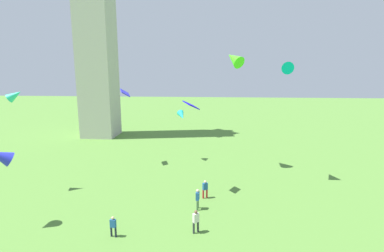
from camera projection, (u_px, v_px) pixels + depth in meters
The scene contains 10 objects.
person_0 at pixel (113, 225), 21.05m from camera, with size 0.48×0.30×1.57m.
person_1 at pixel (196, 220), 21.58m from camera, with size 0.52×0.50×1.77m.
person_2 at pixel (205, 188), 27.40m from camera, with size 0.52×0.44×1.73m.
person_3 at pixel (198, 198), 25.20m from camera, with size 0.32×0.56×1.82m.
kite_flying_0 at pixel (15, 95), 27.37m from camera, with size 1.72×1.32×1.40m.
kite_flying_2 at pixel (234, 59), 33.99m from camera, with size 2.74×2.92×2.29m.
kite_flying_3 at pixel (285, 67), 29.98m from camera, with size 1.39×2.02×1.52m.
kite_flying_4 at pixel (191, 105), 27.33m from camera, with size 1.63×1.83×0.93m.
kite_flying_5 at pixel (125, 93), 35.59m from camera, with size 1.54×1.99×1.00m.
kite_flying_6 at pixel (182, 116), 37.68m from camera, with size 1.49×1.78×1.40m.
Camera 1 is at (3.38, -6.79, 11.90)m, focal length 27.51 mm.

